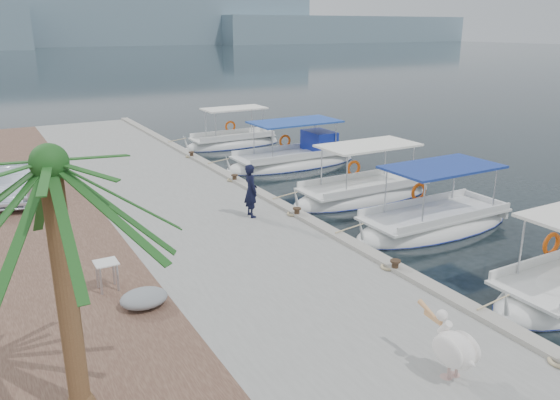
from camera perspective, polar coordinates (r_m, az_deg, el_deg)
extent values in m
plane|color=black|center=(17.77, 5.24, -4.50)|extent=(400.00, 400.00, 0.00)
cube|color=gray|center=(20.60, -9.66, -0.79)|extent=(6.00, 40.00, 0.50)
cube|color=gray|center=(21.55, -2.76, 1.13)|extent=(0.44, 40.00, 0.12)
cube|color=#51352B|center=(19.61, -23.50, -3.02)|extent=(4.00, 40.00, 0.50)
cube|color=slate|center=(228.89, -17.90, 17.43)|extent=(160.00, 40.00, 18.00)
cube|color=slate|center=(260.60, 5.72, 17.31)|extent=(120.00, 40.00, 11.00)
torus|color=#E2520B|center=(16.74, 26.50, -4.13)|extent=(0.68, 0.12, 0.68)
ellipsoid|color=silver|center=(19.62, 15.73, -2.79)|extent=(6.50, 2.41, 1.30)
ellipsoid|color=navy|center=(19.62, 15.73, -2.85)|extent=(6.54, 2.46, 0.22)
cube|color=silver|center=(19.45, 15.86, -1.41)|extent=(5.33, 2.07, 0.08)
cube|color=navy|center=(19.12, 16.61, 3.32)|extent=(3.90, 2.22, 0.08)
cylinder|color=silver|center=(17.61, 14.76, -0.56)|extent=(0.05, 0.05, 1.60)
torus|color=#E2520B|center=(20.29, 14.30, 0.84)|extent=(0.68, 0.12, 0.68)
ellipsoid|color=silver|center=(22.45, 8.63, 0.27)|extent=(6.57, 2.26, 1.30)
ellipsoid|color=navy|center=(22.45, 8.63, 0.22)|extent=(6.60, 2.31, 0.22)
cube|color=silver|center=(22.30, 8.69, 1.49)|extent=(5.39, 1.95, 0.08)
cube|color=white|center=(22.01, 9.23, 5.65)|extent=(3.94, 2.08, 0.08)
cylinder|color=silver|center=(20.57, 6.99, 2.50)|extent=(0.05, 0.05, 1.60)
torus|color=#E2520B|center=(23.18, 7.70, 3.31)|extent=(0.68, 0.12, 0.68)
ellipsoid|color=silver|center=(27.60, 1.23, 3.75)|extent=(7.26, 2.54, 1.30)
ellipsoid|color=navy|center=(27.60, 1.23, 3.71)|extent=(7.30, 2.59, 0.22)
cube|color=silver|center=(27.48, 1.24, 4.76)|extent=(5.95, 2.19, 0.08)
cube|color=#2045A4|center=(27.26, 1.59, 8.17)|extent=(4.36, 2.34, 0.08)
cylinder|color=silver|center=(25.71, -0.81, 5.69)|extent=(0.05, 0.05, 1.60)
torus|color=#E2520B|center=(28.56, 0.52, 6.18)|extent=(0.68, 0.12, 0.68)
cube|color=navy|center=(28.22, 4.11, 6.21)|extent=(1.20, 1.78, 1.00)
ellipsoid|color=silver|center=(32.21, -4.97, 5.71)|extent=(5.95, 1.94, 1.30)
ellipsoid|color=navy|center=(32.22, -4.97, 5.68)|extent=(5.98, 1.97, 0.22)
cube|color=silver|center=(32.11, -4.99, 6.58)|extent=(4.88, 1.66, 0.08)
cube|color=white|center=(31.90, -4.83, 9.50)|extent=(3.57, 1.78, 0.08)
cylinder|color=silver|center=(30.79, -6.75, 7.56)|extent=(0.05, 0.05, 1.60)
torus|color=#E2520B|center=(32.98, -5.21, 7.67)|extent=(0.68, 0.12, 0.68)
cylinder|color=black|center=(14.80, 11.94, -6.79)|extent=(0.18, 0.18, 0.30)
cylinder|color=black|center=(14.74, 11.97, -6.26)|extent=(0.28, 0.28, 0.05)
cylinder|color=black|center=(18.54, 1.78, -1.33)|extent=(0.18, 0.18, 0.30)
cylinder|color=black|center=(18.49, 1.78, -0.89)|extent=(0.28, 0.28, 0.05)
cylinder|color=black|center=(22.77, -4.77, 2.23)|extent=(0.18, 0.18, 0.30)
cylinder|color=black|center=(22.73, -4.78, 2.60)|extent=(0.28, 0.28, 0.05)
cylinder|color=black|center=(27.26, -9.23, 4.64)|extent=(0.18, 0.18, 0.30)
cylinder|color=black|center=(27.22, -9.24, 4.95)|extent=(0.28, 0.28, 0.05)
cylinder|color=tan|center=(10.91, 17.24, -16.61)|extent=(0.06, 0.06, 0.36)
cylinder|color=tan|center=(11.02, 17.98, -16.32)|extent=(0.06, 0.06, 0.36)
ellipsoid|color=white|center=(10.75, 17.82, -14.68)|extent=(0.59, 0.90, 0.67)
cylinder|color=white|center=(10.80, 16.85, -12.66)|extent=(0.17, 0.32, 0.36)
sphere|color=white|center=(10.76, 16.58, -11.47)|extent=(0.22, 0.22, 0.22)
cone|color=#EAA566|center=(11.03, 15.39, -11.22)|extent=(0.17, 0.66, 0.26)
imported|color=black|center=(18.39, -3.06, 0.98)|extent=(0.48, 0.69, 1.82)
cylinder|color=brown|center=(9.23, -21.34, -9.63)|extent=(0.34, 0.34, 4.27)
imported|color=silver|center=(22.40, -25.81, 1.49)|extent=(2.22, 3.97, 1.24)
ellipsoid|color=gray|center=(13.17, -14.03, -9.93)|extent=(1.10, 0.90, 0.40)
cylinder|color=silver|center=(13.92, -18.22, -8.06)|extent=(0.06, 0.06, 0.70)
cylinder|color=silver|center=(13.99, -16.61, -7.78)|extent=(0.06, 0.06, 0.70)
cylinder|color=silver|center=(14.28, -18.56, -7.43)|extent=(0.06, 0.06, 0.70)
cylinder|color=silver|center=(14.34, -16.99, -7.16)|extent=(0.06, 0.06, 0.70)
cube|color=white|center=(13.98, -17.74, -6.25)|extent=(0.55, 0.55, 0.03)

